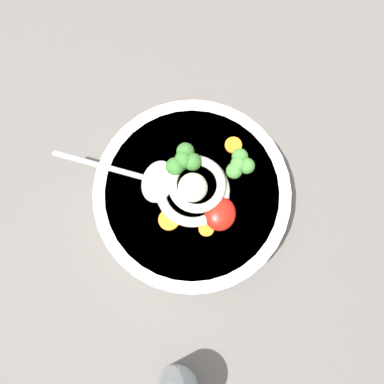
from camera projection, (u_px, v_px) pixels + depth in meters
The scene contains 10 objects.
table_slab at pixel (173, 208), 63.06cm from camera, with size 135.90×135.90×3.98cm, color #5B5651.
soup_bowl at pixel (192, 196), 58.13cm from camera, with size 27.22×27.22×6.22cm.
noodle_pile at pixel (194, 188), 53.88cm from camera, with size 11.05×10.83×4.44cm.
soup_spoon at pixel (148, 179), 54.76cm from camera, with size 6.30×17.40×1.60cm.
chili_sauce_dollop at pixel (220, 214), 53.50cm from camera, with size 4.63×4.16×2.08cm, color #B2190F.
broccoli_floret_beside_noodles at pixel (185, 160), 53.70cm from camera, with size 4.77×4.11×3.77cm.
broccoli_floret_front at pixel (240, 164), 53.81cm from camera, with size 4.32×3.71×3.41cm.
carrot_slice_rear at pixel (233, 145), 56.40cm from camera, with size 2.38×2.38×0.42cm, color orange.
carrot_slice_extra_a at pixel (169, 220), 54.01cm from camera, with size 2.83×2.83×0.71cm, color orange.
carrot_slice_extra_b at pixel (206, 229), 53.90cm from camera, with size 2.09×2.09×0.43cm, color orange.
Camera 1 is at (-10.25, -5.14, 64.12)cm, focal length 37.82 mm.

